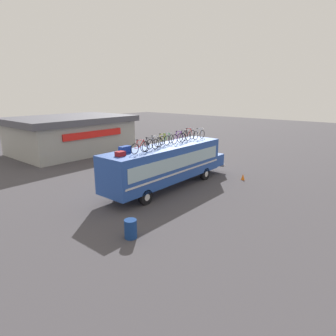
{
  "coord_description": "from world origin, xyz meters",
  "views": [
    {
      "loc": [
        -15.09,
        -12.85,
        6.79
      ],
      "look_at": [
        0.27,
        0.0,
        1.45
      ],
      "focal_mm": 30.36,
      "sensor_mm": 36.0,
      "label": 1
    }
  ],
  "objects": [
    {
      "name": "rooftop_bicycle_6",
      "position": [
        1.43,
        -0.05,
        3.53
      ],
      "size": [
        1.7,
        0.44,
        0.96
      ],
      "color": "black",
      "rests_on": "bus"
    },
    {
      "name": "rooftop_bicycle_5",
      "position": [
        0.6,
        0.4,
        3.49
      ],
      "size": [
        1.66,
        0.44,
        0.86
      ],
      "color": "black",
      "rests_on": "bus"
    },
    {
      "name": "luggage_bag_1",
      "position": [
        -4.25,
        -0.08,
        3.27
      ],
      "size": [
        0.54,
        0.42,
        0.28
      ],
      "primitive_type": "cube",
      "color": "maroon",
      "rests_on": "bus"
    },
    {
      "name": "luggage_bag_2",
      "position": [
        -3.47,
        0.36,
        3.35
      ],
      "size": [
        0.76,
        0.41,
        0.43
      ],
      "primitive_type": "cube",
      "color": "#193899",
      "rests_on": "bus"
    },
    {
      "name": "rooftop_bicycle_7",
      "position": [
        2.33,
        0.12,
        3.51
      ],
      "size": [
        1.76,
        0.44,
        0.92
      ],
      "color": "black",
      "rests_on": "bus"
    },
    {
      "name": "roadside_building",
      "position": [
        2.92,
        16.94,
        2.11
      ],
      "size": [
        13.08,
        9.4,
        4.13
      ],
      "color": "#9E9E99",
      "rests_on": "ground"
    },
    {
      "name": "rooftop_bicycle_4",
      "position": [
        -0.23,
        0.1,
        3.52
      ],
      "size": [
        1.68,
        0.44,
        0.94
      ],
      "color": "black",
      "rests_on": "bus"
    },
    {
      "name": "ground_plane",
      "position": [
        0.0,
        0.0,
        0.0
      ],
      "size": [
        120.0,
        120.0,
        0.0
      ],
      "primitive_type": "plane",
      "color": "#423F44"
    },
    {
      "name": "rooftop_bicycle_3",
      "position": [
        -1.14,
        -0.0,
        3.51
      ],
      "size": [
        1.65,
        0.44,
        0.9
      ],
      "color": "black",
      "rests_on": "bus"
    },
    {
      "name": "traffic_cone",
      "position": [
        5.51,
        -3.47,
        0.24
      ],
      "size": [
        0.29,
        0.29,
        0.48
      ],
      "primitive_type": "cone",
      "color": "orange",
      "rests_on": "ground"
    },
    {
      "name": "rooftop_bicycle_9",
      "position": [
        4.01,
        -0.12,
        3.51
      ],
      "size": [
        1.64,
        0.44,
        0.92
      ],
      "color": "black",
      "rests_on": "bus"
    },
    {
      "name": "rooftop_bicycle_2",
      "position": [
        -1.91,
        -0.28,
        3.51
      ],
      "size": [
        1.75,
        0.44,
        0.91
      ],
      "color": "black",
      "rests_on": "bus"
    },
    {
      "name": "rooftop_bicycle_8",
      "position": [
        3.18,
        0.3,
        3.53
      ],
      "size": [
        1.74,
        0.44,
        0.98
      ],
      "color": "black",
      "rests_on": "bus"
    },
    {
      "name": "bus",
      "position": [
        0.25,
        -0.0,
        1.85
      ],
      "size": [
        11.85,
        2.6,
        3.13
      ],
      "color": "#23479E",
      "rests_on": "ground"
    },
    {
      "name": "rooftop_bicycle_1",
      "position": [
        -2.87,
        -0.38,
        3.5
      ],
      "size": [
        1.63,
        0.44,
        0.9
      ],
      "color": "black",
      "rests_on": "bus"
    },
    {
      "name": "trash_bin",
      "position": [
        -6.74,
        -3.53,
        0.47
      ],
      "size": [
        0.61,
        0.61,
        0.94
      ],
      "primitive_type": "cylinder",
      "color": "navy",
      "rests_on": "ground"
    }
  ]
}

